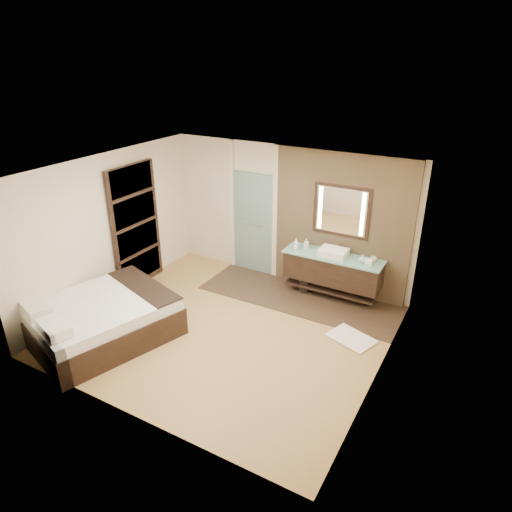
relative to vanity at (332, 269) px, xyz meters
The scene contains 15 objects.
floor 2.29m from the vanity, 119.83° to the right, with size 5.00×5.00×0.00m, color #A67F45.
tile_strip 0.83m from the vanity, 147.54° to the right, with size 3.80×1.30×0.01m, color #35271D.
stone_wall 0.82m from the vanity, 90.00° to the left, with size 2.60×0.08×2.70m, color #9E7E5A.
vanity is the anchor object (origin of this frame).
mirror_unit 1.10m from the vanity, 90.00° to the left, with size 1.06×0.04×0.96m.
frosted_door 1.95m from the vanity, behind, with size 1.10×0.12×2.70m.
shoji_partition 3.82m from the vanity, 159.50° to the right, with size 0.06×1.20×2.40m.
bed 4.13m from the vanity, 131.82° to the right, with size 2.25×2.53×0.81m.
bath_mat 1.51m from the vanity, 55.28° to the right, with size 0.72×0.50×0.02m, color white.
waste_bin 0.68m from the vanity, behind, with size 0.22×0.22×0.27m, color black.
tissue_box 0.76m from the vanity, ahead, with size 0.12×0.12×0.10m, color white.
soap_bottle_a 0.83m from the vanity, behind, with size 0.08×0.08×0.21m, color white.
soap_bottle_b 0.69m from the vanity, behind, with size 0.08×0.09×0.19m, color #B2B2B2.
soap_bottle_c 0.66m from the vanity, ahead, with size 0.12×0.12×0.15m, color #ABD7D0.
cup 0.78m from the vanity, ahead, with size 0.11×0.11×0.09m, color white.
Camera 1 is at (3.57, -5.40, 4.33)m, focal length 32.00 mm.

